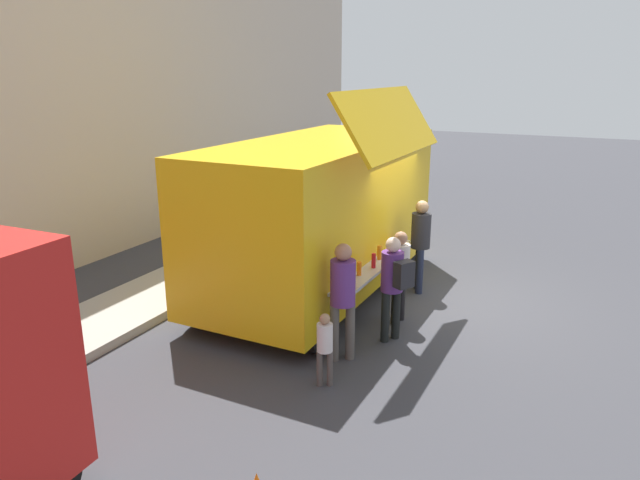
# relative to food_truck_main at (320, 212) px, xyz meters

# --- Properties ---
(ground_plane) EXTENTS (60.00, 60.00, 0.00)m
(ground_plane) POSITION_rel_food_truck_main_xyz_m (0.65, -2.19, -1.58)
(ground_plane) COLOR #38383D
(curb_strip) EXTENTS (28.00, 1.60, 0.15)m
(curb_strip) POSITION_rel_food_truck_main_xyz_m (-4.00, 2.62, -1.51)
(curb_strip) COLOR #9E998E
(curb_strip) RESTS_ON ground
(food_truck_main) EXTENTS (5.84, 3.16, 3.83)m
(food_truck_main) POSITION_rel_food_truck_main_xyz_m (0.00, 0.00, 0.00)
(food_truck_main) COLOR gold
(food_truck_main) RESTS_ON ground
(trash_bin) EXTENTS (0.60, 0.60, 0.91)m
(trash_bin) POSITION_rel_food_truck_main_xyz_m (4.44, 2.32, -1.13)
(trash_bin) COLOR #2E643A
(trash_bin) RESTS_ON ground
(customer_front_ordering) EXTENTS (0.33, 0.32, 1.59)m
(customer_front_ordering) POSITION_rel_food_truck_main_xyz_m (-0.67, -1.78, -0.63)
(customer_front_ordering) COLOR black
(customer_front_ordering) RESTS_ON ground
(customer_mid_with_backpack) EXTENTS (0.47, 0.55, 1.69)m
(customer_mid_with_backpack) POSITION_rel_food_truck_main_xyz_m (-1.40, -1.92, -0.55)
(customer_mid_with_backpack) COLOR black
(customer_mid_with_backpack) RESTS_ON ground
(customer_rear_waiting) EXTENTS (0.36, 0.36, 1.79)m
(customer_rear_waiting) POSITION_rel_food_truck_main_xyz_m (-2.31, -1.47, -0.52)
(customer_rear_waiting) COLOR #504A45
(customer_rear_waiting) RESTS_ON ground
(customer_extra_browsing) EXTENTS (0.36, 0.36, 1.79)m
(customer_extra_browsing) POSITION_rel_food_truck_main_xyz_m (0.85, -1.68, -0.51)
(customer_extra_browsing) COLOR #1D233A
(customer_extra_browsing) RESTS_ON ground
(child_near_queue) EXTENTS (0.21, 0.21, 1.05)m
(child_near_queue) POSITION_rel_food_truck_main_xyz_m (-3.09, -1.55, -0.96)
(child_near_queue) COLOR #4D4340
(child_near_queue) RESTS_ON ground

